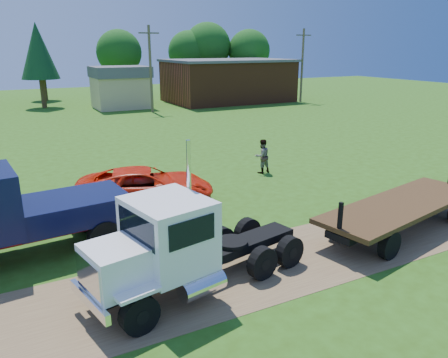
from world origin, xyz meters
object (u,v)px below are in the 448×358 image
navy_truck (5,215)px  flatbed_trailer (401,209)px  white_semi_tractor (172,247)px  orange_pickup (146,186)px

navy_truck → flatbed_trailer: (13.52, -4.29, -0.75)m
navy_truck → flatbed_trailer: size_ratio=0.90×
white_semi_tractor → flatbed_trailer: (9.48, 0.19, -0.60)m
orange_pickup → flatbed_trailer: bearing=-116.0°
navy_truck → orange_pickup: size_ratio=1.23×
white_semi_tractor → flatbed_trailer: 9.50m
white_semi_tractor → navy_truck: white_semi_tractor is taller
orange_pickup → flatbed_trailer: (7.81, -7.43, 0.03)m
navy_truck → orange_pickup: 6.57m
orange_pickup → navy_truck: bearing=136.4°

